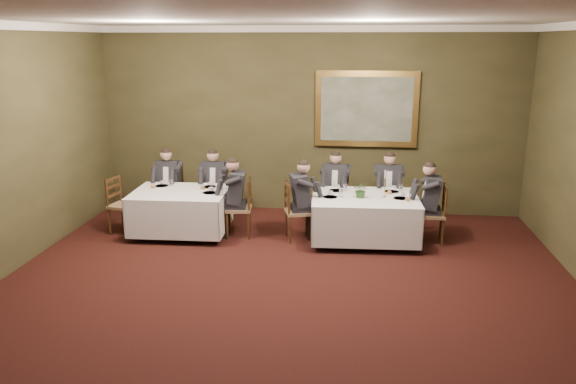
% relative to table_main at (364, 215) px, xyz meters
% --- Properties ---
extents(ground, '(10.00, 10.00, 0.00)m').
position_rel_table_main_xyz_m(ground, '(-1.06, -3.32, -0.45)').
color(ground, black).
rests_on(ground, ground).
extents(ceiling, '(8.00, 10.00, 0.10)m').
position_rel_table_main_xyz_m(ceiling, '(-1.06, -3.32, 3.05)').
color(ceiling, silver).
rests_on(ceiling, back_wall).
extents(back_wall, '(8.00, 0.10, 3.50)m').
position_rel_table_main_xyz_m(back_wall, '(-1.06, 1.68, 1.30)').
color(back_wall, '#34311A').
rests_on(back_wall, ground).
extents(crown_molding, '(8.00, 10.00, 0.12)m').
position_rel_table_main_xyz_m(crown_molding, '(-1.06, -3.32, 2.99)').
color(crown_molding, white).
rests_on(crown_molding, back_wall).
extents(table_main, '(1.81, 1.41, 0.67)m').
position_rel_table_main_xyz_m(table_main, '(0.00, 0.00, 0.00)').
color(table_main, '#311E0D').
rests_on(table_main, ground).
extents(table_second, '(1.64, 1.28, 0.67)m').
position_rel_table_main_xyz_m(table_second, '(-3.12, -0.03, -0.00)').
color(table_second, '#311E0D').
rests_on(table_second, ground).
extents(chair_main_backleft, '(0.49, 0.47, 1.00)m').
position_rel_table_main_xyz_m(chair_main_backleft, '(-0.51, 0.87, -0.17)').
color(chair_main_backleft, olive).
rests_on(chair_main_backleft, ground).
extents(diner_main_backleft, '(0.45, 0.52, 1.35)m').
position_rel_table_main_xyz_m(diner_main_backleft, '(-0.51, 0.86, 0.06)').
color(diner_main_backleft, black).
rests_on(diner_main_backleft, chair_main_backleft).
extents(chair_main_backright, '(0.45, 0.43, 1.00)m').
position_rel_table_main_xyz_m(chair_main_backright, '(0.42, 0.92, -0.17)').
color(chair_main_backright, olive).
rests_on(chair_main_backright, ground).
extents(diner_main_backright, '(0.42, 0.49, 1.35)m').
position_rel_table_main_xyz_m(diner_main_backright, '(0.42, 0.91, 0.06)').
color(diner_main_backright, black).
rests_on(diner_main_backright, chair_main_backright).
extents(chair_main_endleft, '(0.53, 0.54, 1.00)m').
position_rel_table_main_xyz_m(chair_main_endleft, '(-1.10, -0.06, -0.17)').
color(chair_main_endleft, olive).
rests_on(chair_main_endleft, ground).
extents(diner_main_endleft, '(0.57, 0.52, 1.35)m').
position_rel_table_main_xyz_m(diner_main_endleft, '(-1.09, -0.05, 0.06)').
color(diner_main_endleft, black).
rests_on(diner_main_endleft, chair_main_endleft).
extents(chair_main_endright, '(0.44, 0.46, 1.00)m').
position_rel_table_main_xyz_m(chair_main_endright, '(1.10, 0.05, -0.17)').
color(chair_main_endright, olive).
rests_on(chair_main_endright, ground).
extents(diner_main_endright, '(0.50, 0.44, 1.35)m').
position_rel_table_main_xyz_m(diner_main_endright, '(1.09, 0.05, 0.06)').
color(diner_main_endright, black).
rests_on(diner_main_endright, chair_main_endright).
extents(chair_sec_backleft, '(0.46, 0.44, 1.00)m').
position_rel_table_main_xyz_m(chair_sec_backleft, '(-3.57, 0.78, -0.17)').
color(chair_sec_backleft, olive).
rests_on(chair_sec_backleft, ground).
extents(diner_sec_backleft, '(0.43, 0.50, 1.35)m').
position_rel_table_main_xyz_m(diner_sec_backleft, '(-3.57, 0.77, 0.06)').
color(diner_sec_backleft, black).
rests_on(diner_sec_backleft, chair_sec_backleft).
extents(chair_sec_backright, '(0.44, 0.43, 1.00)m').
position_rel_table_main_xyz_m(chair_sec_backright, '(-2.72, 0.81, -0.17)').
color(chair_sec_backright, olive).
rests_on(chair_sec_backright, ground).
extents(diner_sec_backright, '(0.42, 0.48, 1.35)m').
position_rel_table_main_xyz_m(diner_sec_backright, '(-2.72, 0.80, 0.06)').
color(diner_sec_backright, black).
rests_on(diner_sec_backright, chair_sec_backright).
extents(chair_sec_endright, '(0.47, 0.49, 1.00)m').
position_rel_table_main_xyz_m(chair_sec_endright, '(-2.11, 0.01, -0.17)').
color(chair_sec_endright, olive).
rests_on(chair_sec_endright, ground).
extents(diner_sec_endright, '(0.53, 0.46, 1.35)m').
position_rel_table_main_xyz_m(diner_sec_endright, '(-2.12, 0.01, 0.06)').
color(diner_sec_endright, black).
rests_on(diner_sec_endright, chair_sec_endright).
extents(chair_sec_endleft, '(0.50, 0.51, 1.00)m').
position_rel_table_main_xyz_m(chair_sec_endleft, '(-4.13, -0.06, -0.17)').
color(chair_sec_endleft, olive).
rests_on(chair_sec_endleft, ground).
extents(centerpiece, '(0.29, 0.26, 0.28)m').
position_rel_table_main_xyz_m(centerpiece, '(-0.07, -0.06, 0.46)').
color(centerpiece, '#2D5926').
rests_on(centerpiece, table_main).
extents(candlestick, '(0.07, 0.07, 0.46)m').
position_rel_table_main_xyz_m(candlestick, '(0.31, 0.02, 0.48)').
color(candlestick, gold).
rests_on(candlestick, table_main).
extents(place_setting_table_main, '(0.33, 0.31, 0.14)m').
position_rel_table_main_xyz_m(place_setting_table_main, '(-0.43, 0.37, 0.35)').
color(place_setting_table_main, white).
rests_on(place_setting_table_main, table_main).
extents(place_setting_table_second, '(0.33, 0.31, 0.14)m').
position_rel_table_main_xyz_m(place_setting_table_second, '(-3.51, 0.32, 0.35)').
color(place_setting_table_second, white).
rests_on(place_setting_table_second, table_second).
extents(painting, '(1.90, 0.09, 1.40)m').
position_rel_table_main_xyz_m(painting, '(0.00, 1.61, 1.55)').
color(painting, '#E4B453').
rests_on(painting, back_wall).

